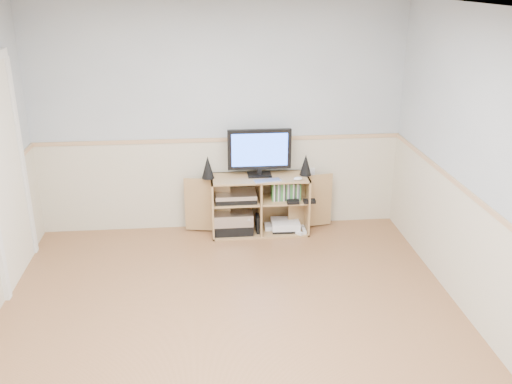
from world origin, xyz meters
TOP-DOWN VIEW (x-y plane):
  - room at (-0.06, 0.12)m, footprint 4.04×4.54m
  - media_cabinet at (0.41, 2.07)m, footprint 1.65×0.40m
  - monitor at (0.41, 2.07)m, footprint 0.68×0.18m
  - speaker_left at (-0.14, 2.04)m, footprint 0.13×0.13m
  - speaker_right at (0.92, 2.04)m, footprint 0.13×0.13m
  - keyboard at (0.48, 1.88)m, footprint 0.30×0.16m
  - mouse at (0.81, 1.88)m, footprint 0.11×0.08m
  - av_components at (0.13, 2.02)m, footprint 0.52×0.33m
  - game_consoles at (0.69, 2.01)m, footprint 0.45×0.30m
  - game_cases at (0.70, 2.00)m, footprint 0.31×0.13m
  - wall_outlet at (1.00, 2.23)m, footprint 0.12×0.03m

SIDE VIEW (x-z plane):
  - game_consoles at x=0.69m, z-range 0.02..0.13m
  - av_components at x=0.13m, z-range -0.01..0.45m
  - media_cabinet at x=0.41m, z-range 0.01..0.66m
  - game_cases at x=0.70m, z-range 0.39..0.58m
  - wall_outlet at x=1.00m, z-range 0.54..0.66m
  - keyboard at x=0.48m, z-range 0.65..0.66m
  - mouse at x=0.81m, z-range 0.65..0.69m
  - speaker_right at x=0.92m, z-range 0.65..0.89m
  - speaker_left at x=-0.14m, z-range 0.65..0.90m
  - monitor at x=0.41m, z-range 0.67..1.19m
  - room at x=-0.06m, z-range -0.05..2.49m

